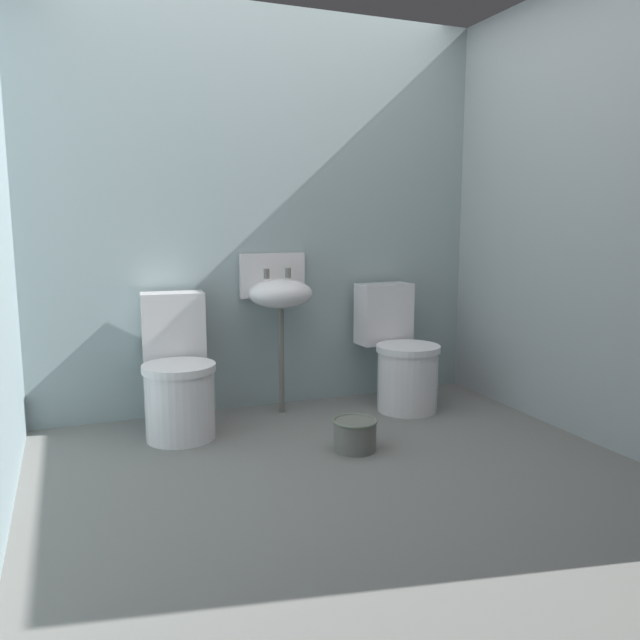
# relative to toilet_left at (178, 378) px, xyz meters

# --- Properties ---
(ground_plane) EXTENTS (3.27, 2.88, 0.08)m
(ground_plane) POSITION_rel_toilet_left_xyz_m (0.63, -0.89, -0.36)
(ground_plane) COLOR slate
(wall_back) EXTENTS (3.27, 0.10, 2.48)m
(wall_back) POSITION_rel_toilet_left_xyz_m (0.63, 0.40, 0.92)
(wall_back) COLOR #91A3A6
(wall_back) RESTS_ON ground
(wall_right) EXTENTS (0.10, 2.68, 2.48)m
(wall_right) POSITION_rel_toilet_left_xyz_m (2.11, -0.79, 0.92)
(wall_right) COLOR #98A1A5
(wall_right) RESTS_ON ground
(toilet_left) EXTENTS (0.43, 0.62, 0.78)m
(toilet_left) POSITION_rel_toilet_left_xyz_m (0.00, 0.00, 0.00)
(toilet_left) COLOR white
(toilet_left) RESTS_ON ground
(toilet_right) EXTENTS (0.43, 0.61, 0.78)m
(toilet_right) POSITION_rel_toilet_left_xyz_m (1.41, -0.00, 0.00)
(toilet_right) COLOR white
(toilet_right) RESTS_ON ground
(sink) EXTENTS (0.42, 0.35, 0.99)m
(sink) POSITION_rel_toilet_left_xyz_m (0.66, 0.19, 0.43)
(sink) COLOR slate
(sink) RESTS_ON ground
(bucket) EXTENTS (0.24, 0.24, 0.17)m
(bucket) POSITION_rel_toilet_left_xyz_m (0.81, -0.61, -0.23)
(bucket) COLOR slate
(bucket) RESTS_ON ground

